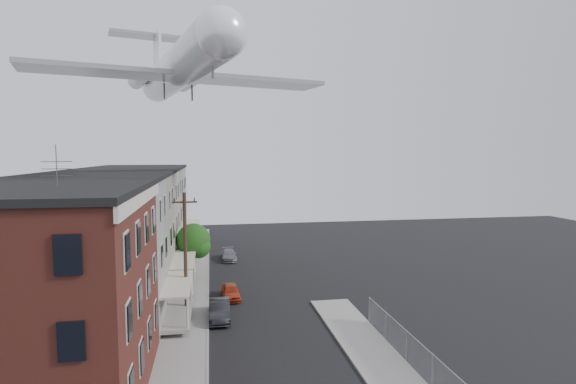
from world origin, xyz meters
name	(u,v)px	position (x,y,z in m)	size (l,w,h in m)	color
sidewalk_left	(191,289)	(-5.50, 24.00, 0.06)	(3.00, 62.00, 0.12)	gray
sidewalk_right	(395,382)	(5.50, 6.00, 0.06)	(3.00, 26.00, 0.12)	gray
curb_left	(208,288)	(-4.05, 24.00, 0.07)	(0.15, 62.00, 0.14)	gray
curb_right	(369,384)	(4.05, 6.00, 0.07)	(0.15, 26.00, 0.14)	gray
corner_building	(30,298)	(-12.00, 7.00, 5.16)	(10.31, 12.30, 12.15)	black
row_house_a	(87,253)	(-11.96, 16.50, 5.13)	(11.98, 7.00, 10.30)	slate
row_house_b	(110,235)	(-11.96, 23.50, 5.13)	(11.98, 7.00, 10.30)	gray
row_house_c	(125,222)	(-11.96, 30.50, 5.13)	(11.98, 7.00, 10.30)	slate
row_house_d	(137,213)	(-11.96, 37.50, 5.13)	(11.98, 7.00, 10.30)	gray
row_house_e	(145,206)	(-11.96, 44.50, 5.13)	(11.98, 7.00, 10.30)	slate
chainlink_fence	(432,371)	(7.00, 5.00, 1.00)	(0.06, 18.06, 1.90)	gray
utility_pole	(185,252)	(-5.60, 18.00, 4.67)	(1.80, 0.26, 9.00)	black
street_tree	(195,242)	(-5.27, 27.92, 3.45)	(3.22, 3.20, 5.20)	black
car_near	(231,291)	(-2.22, 21.07, 0.59)	(1.40, 3.49, 1.19)	#AA3215
car_mid	(219,310)	(-3.24, 16.57, 0.68)	(1.44, 4.13, 1.36)	black
car_far	(229,255)	(-1.80, 34.50, 0.57)	(1.60, 3.94, 1.14)	slate
airplane	(179,68)	(-6.10, 22.74, 18.60)	(22.70, 25.95, 7.48)	white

